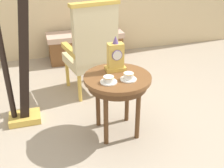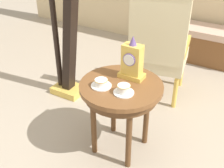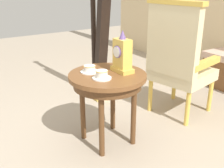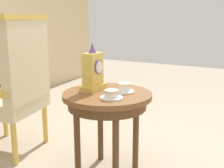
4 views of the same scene
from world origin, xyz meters
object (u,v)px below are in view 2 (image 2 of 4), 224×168
at_px(side_table, 121,94).
at_px(teacup_right, 124,90).
at_px(mantel_clock, 132,62).
at_px(armchair, 159,45).
at_px(harp, 66,28).
at_px(teacup_left, 101,83).
at_px(window_bench, 200,43).

bearing_deg(side_table, teacup_right, -53.08).
height_order(side_table, mantel_clock, mantel_clock).
xyz_separation_m(side_table, teacup_right, (0.07, -0.09, 0.11)).
xyz_separation_m(side_table, armchair, (-0.05, 0.84, 0.06)).
height_order(teacup_right, armchair, armchair).
bearing_deg(harp, teacup_left, -36.23).
bearing_deg(teacup_right, teacup_left, -179.12).
distance_m(teacup_left, mantel_clock, 0.28).
xyz_separation_m(teacup_right, harp, (-0.92, 0.54, 0.10)).
bearing_deg(armchair, mantel_clock, -84.41).
relative_size(mantel_clock, harp, 0.18).
xyz_separation_m(side_table, teacup_left, (-0.11, -0.10, 0.11)).
bearing_deg(armchair, teacup_left, -93.65).
distance_m(mantel_clock, armchair, 0.73).
bearing_deg(mantel_clock, teacup_right, -76.65).
xyz_separation_m(mantel_clock, armchair, (-0.07, 0.71, -0.15)).
relative_size(teacup_right, window_bench, 0.12).
relative_size(teacup_left, harp, 0.08).
relative_size(mantel_clock, window_bench, 0.29).
bearing_deg(teacup_left, mantel_clock, 59.98).
relative_size(teacup_right, harp, 0.08).
distance_m(armchair, harp, 0.90).
bearing_deg(side_table, armchair, 93.49).
bearing_deg(teacup_left, teacup_right, 0.88).
bearing_deg(mantel_clock, window_bench, 88.07).
bearing_deg(window_bench, side_table, -92.35).
xyz_separation_m(mantel_clock, harp, (-0.87, 0.32, -0.01)).
bearing_deg(harp, armchair, 26.41).
distance_m(teacup_right, harp, 1.07).
bearing_deg(side_table, mantel_clock, 81.66).
xyz_separation_m(teacup_left, teacup_right, (0.18, 0.00, 0.00)).
bearing_deg(harp, window_bench, 58.50).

